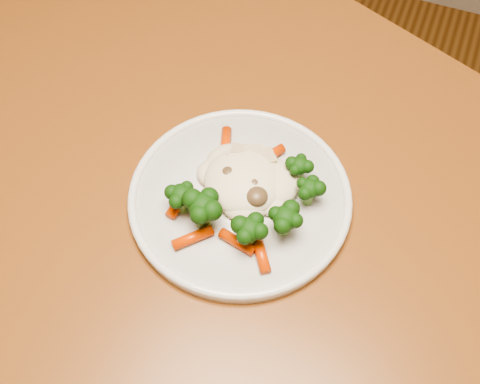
{
  "coord_description": "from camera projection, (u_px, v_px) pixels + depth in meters",
  "views": [
    {
      "loc": [
        0.17,
        -0.25,
        1.33
      ],
      "look_at": [
        0.04,
        0.09,
        0.77
      ],
      "focal_mm": 45.0,
      "sensor_mm": 36.0,
      "label": 1
    }
  ],
  "objects": [
    {
      "name": "meal",
      "position": [
        245.0,
        192.0,
        0.66
      ],
      "size": [
        0.16,
        0.17,
        0.04
      ],
      "color": "#F0E3C0",
      "rests_on": "plate"
    },
    {
      "name": "dining_table",
      "position": [
        178.0,
        251.0,
        0.75
      ],
      "size": [
        1.53,
        1.3,
        0.75
      ],
      "rotation": [
        0.0,
        0.0,
        -0.4
      ],
      "color": "brown",
      "rests_on": "ground"
    },
    {
      "name": "plate",
      "position": [
        240.0,
        199.0,
        0.68
      ],
      "size": [
        0.25,
        0.25,
        0.01
      ],
      "primitive_type": "cylinder",
      "color": "silver",
      "rests_on": "dining_table"
    }
  ]
}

